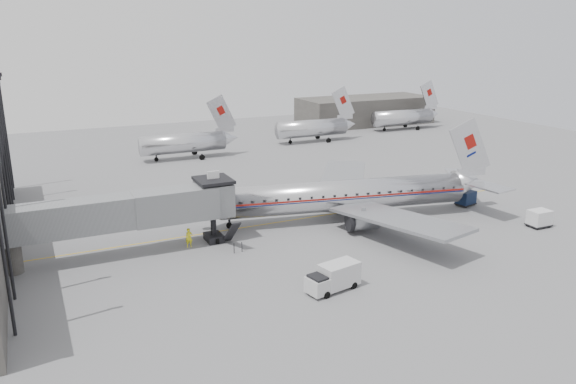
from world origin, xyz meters
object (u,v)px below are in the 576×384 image
airliner (350,195)px  ramp_worker (189,238)px  baggage_cart_navy (466,198)px  service_van (334,277)px  baggage_cart_white (539,218)px

airliner → ramp_worker: airliner is taller
baggage_cart_navy → ramp_worker: ramp_worker is taller
service_van → baggage_cart_white: 27.99m
service_van → ramp_worker: service_van is taller
airliner → service_van: airliner is taller
airliner → service_van: size_ratio=7.00×
service_van → baggage_cart_white: (27.71, 3.93, -0.17)m
baggage_cart_navy → ramp_worker: size_ratio=1.36×
airliner → baggage_cart_navy: (15.32, -1.79, -1.82)m
airliner → ramp_worker: size_ratio=18.02×
baggage_cart_white → ramp_worker: size_ratio=1.25×
baggage_cart_white → service_van: bearing=-171.0°
airliner → service_van: bearing=-114.0°
service_van → baggage_cart_white: bearing=-3.3°
baggage_cart_navy → airliner: bearing=160.2°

